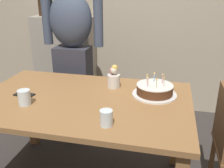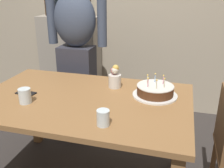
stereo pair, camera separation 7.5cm
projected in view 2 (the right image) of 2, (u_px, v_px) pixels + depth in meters
back_wall at (130, 2)px, 3.00m from camera, size 5.20×0.10×2.60m
dining_table at (84, 110)px, 1.84m from camera, size 1.50×0.96×0.74m
birthday_cake at (155, 91)px, 1.82m from camera, size 0.32×0.32×0.15m
water_glass_near at (103, 118)px, 1.44m from camera, size 0.07×0.07×0.09m
water_glass_far at (25, 96)px, 1.71m from camera, size 0.08×0.08×0.10m
cell_phone at (26, 93)px, 1.88m from camera, size 0.15×0.09×0.01m
flower_vase at (115, 78)px, 1.97m from camera, size 0.10×0.10×0.18m
person_man_bearded at (76, 51)px, 2.53m from camera, size 0.61×0.27×1.66m
shelf_cabinet at (71, 61)px, 3.23m from camera, size 0.73×0.30×1.40m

